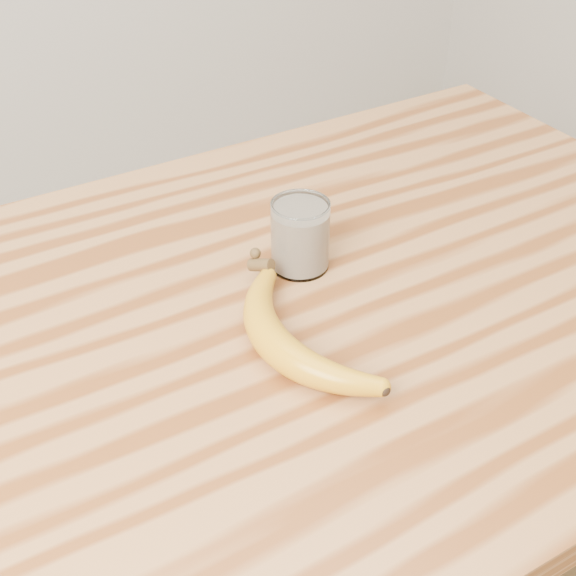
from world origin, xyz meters
TOP-DOWN VIEW (x-y plane):
  - table at (0.00, 0.00)m, footprint 1.20×0.80m
  - smoothie_glass at (0.04, 0.06)m, footprint 0.07×0.07m
  - banana at (-0.08, -0.07)m, footprint 0.12×0.33m

SIDE VIEW (x-z plane):
  - table at x=0.00m, z-range 0.32..1.22m
  - banana at x=-0.08m, z-range 0.90..0.94m
  - smoothie_glass at x=0.04m, z-range 0.90..0.99m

